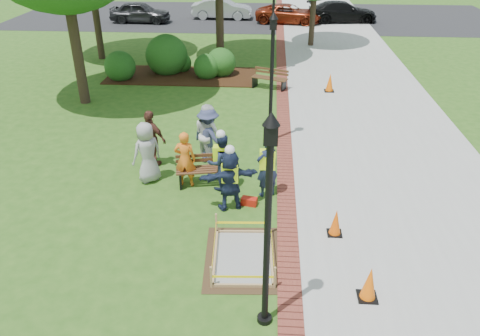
# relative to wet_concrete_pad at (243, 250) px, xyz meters

# --- Properties ---
(ground) EXTENTS (100.00, 100.00, 0.00)m
(ground) POSITION_rel_wet_concrete_pad_xyz_m (-0.73, 1.20, -0.23)
(ground) COLOR #285116
(ground) RESTS_ON ground
(sidewalk) EXTENTS (6.00, 60.00, 0.02)m
(sidewalk) POSITION_rel_wet_concrete_pad_xyz_m (4.27, 11.20, -0.22)
(sidewalk) COLOR #9E9E99
(sidewalk) RESTS_ON ground
(brick_edging) EXTENTS (0.50, 60.00, 0.03)m
(brick_edging) POSITION_rel_wet_concrete_pad_xyz_m (1.02, 11.20, -0.22)
(brick_edging) COLOR maroon
(brick_edging) RESTS_ON ground
(mulch_bed) EXTENTS (7.00, 3.00, 0.05)m
(mulch_bed) POSITION_rel_wet_concrete_pad_xyz_m (-3.73, 13.20, -0.21)
(mulch_bed) COLOR #381E0F
(mulch_bed) RESTS_ON ground
(parking_lot) EXTENTS (36.00, 12.00, 0.01)m
(parking_lot) POSITION_rel_wet_concrete_pad_xyz_m (-0.73, 28.20, -0.23)
(parking_lot) COLOR black
(parking_lot) RESTS_ON ground
(wet_concrete_pad) EXTENTS (1.83, 2.39, 0.55)m
(wet_concrete_pad) POSITION_rel_wet_concrete_pad_xyz_m (0.00, 0.00, 0.00)
(wet_concrete_pad) COLOR #47331E
(wet_concrete_pad) RESTS_ON ground
(bench_near) EXTENTS (1.65, 0.81, 0.85)m
(bench_near) POSITION_rel_wet_concrete_pad_xyz_m (-1.30, 3.21, 0.04)
(bench_near) COLOR brown
(bench_near) RESTS_ON ground
(bench_far) EXTENTS (1.65, 1.04, 0.85)m
(bench_far) POSITION_rel_wet_concrete_pad_xyz_m (0.44, 11.66, 0.04)
(bench_far) COLOR brown
(bench_far) RESTS_ON ground
(cone_front) EXTENTS (0.40, 0.40, 0.78)m
(cone_front) POSITION_rel_wet_concrete_pad_xyz_m (2.57, -1.08, 0.14)
(cone_front) COLOR black
(cone_front) RESTS_ON ground
(cone_back) EXTENTS (0.36, 0.36, 0.70)m
(cone_back) POSITION_rel_wet_concrete_pad_xyz_m (2.15, 1.04, 0.10)
(cone_back) COLOR black
(cone_back) RESTS_ON ground
(cone_far) EXTENTS (0.41, 0.41, 0.81)m
(cone_far) POSITION_rel_wet_concrete_pad_xyz_m (3.04, 11.43, 0.15)
(cone_far) COLOR black
(cone_far) RESTS_ON ground
(toolbox) EXTENTS (0.45, 0.30, 0.20)m
(toolbox) POSITION_rel_wet_concrete_pad_xyz_m (0.02, 2.21, -0.13)
(toolbox) COLOR #B7190E
(toolbox) RESTS_ON ground
(lamp_near) EXTENTS (0.28, 0.28, 4.26)m
(lamp_near) POSITION_rel_wet_concrete_pad_xyz_m (0.52, -1.80, 2.25)
(lamp_near) COLOR black
(lamp_near) RESTS_ON ground
(lamp_mid) EXTENTS (0.28, 0.28, 4.26)m
(lamp_mid) POSITION_rel_wet_concrete_pad_xyz_m (0.52, 6.20, 2.25)
(lamp_mid) COLOR black
(lamp_mid) RESTS_ON ground
(lamp_far) EXTENTS (0.28, 0.28, 4.26)m
(lamp_far) POSITION_rel_wet_concrete_pad_xyz_m (0.52, 14.20, 2.25)
(lamp_far) COLOR black
(lamp_far) RESTS_ON ground
(shrub_a) EXTENTS (1.43, 1.43, 1.43)m
(shrub_a) POSITION_rel_wet_concrete_pad_xyz_m (-6.47, 12.51, -0.23)
(shrub_a) COLOR #1A4914
(shrub_a) RESTS_ON ground
(shrub_b) EXTENTS (2.00, 2.00, 2.00)m
(shrub_b) POSITION_rel_wet_concrete_pad_xyz_m (-4.52, 13.68, -0.23)
(shrub_b) COLOR #1A4914
(shrub_b) RESTS_ON ground
(shrub_c) EXTENTS (1.22, 1.22, 1.22)m
(shrub_c) POSITION_rel_wet_concrete_pad_xyz_m (-2.51, 13.02, -0.23)
(shrub_c) COLOR #1A4914
(shrub_c) RESTS_ON ground
(shrub_d) EXTENTS (1.41, 1.41, 1.41)m
(shrub_d) POSITION_rel_wet_concrete_pad_xyz_m (-1.89, 13.48, -0.23)
(shrub_d) COLOR #1A4914
(shrub_d) RESTS_ON ground
(shrub_e) EXTENTS (0.98, 0.98, 0.98)m
(shrub_e) POSITION_rel_wet_concrete_pad_xyz_m (-3.88, 13.98, -0.23)
(shrub_e) COLOR #1A4914
(shrub_e) RESTS_ON ground
(casual_person_a) EXTENTS (0.67, 0.66, 1.79)m
(casual_person_a) POSITION_rel_wet_concrete_pad_xyz_m (-2.92, 3.32, 0.66)
(casual_person_a) COLOR #959595
(casual_person_a) RESTS_ON ground
(casual_person_b) EXTENTS (0.54, 0.35, 1.64)m
(casual_person_b) POSITION_rel_wet_concrete_pad_xyz_m (-1.81, 3.13, 0.59)
(casual_person_b) COLOR orange
(casual_person_b) RESTS_ON ground
(casual_person_c) EXTENTS (0.69, 0.70, 1.87)m
(casual_person_c) POSITION_rel_wet_concrete_pad_xyz_m (-1.36, 4.64, 0.70)
(casual_person_c) COLOR silver
(casual_person_c) RESTS_ON ground
(casual_person_d) EXTENTS (0.67, 0.57, 1.78)m
(casual_person_d) POSITION_rel_wet_concrete_pad_xyz_m (-3.02, 4.24, 0.65)
(casual_person_d) COLOR brown
(casual_person_d) RESTS_ON ground
(casual_person_e) EXTENTS (0.68, 0.65, 1.79)m
(casual_person_e) POSITION_rel_wet_concrete_pad_xyz_m (-1.33, 4.54, 0.66)
(casual_person_e) COLOR #343A5C
(casual_person_e) RESTS_ON ground
(hivis_worker_a) EXTENTS (0.62, 0.49, 1.82)m
(hivis_worker_a) POSITION_rel_wet_concrete_pad_xyz_m (-0.46, 2.04, 0.67)
(hivis_worker_a) COLOR #161F3B
(hivis_worker_a) RESTS_ON ground
(hivis_worker_b) EXTENTS (0.65, 0.56, 1.86)m
(hivis_worker_b) POSITION_rel_wet_concrete_pad_xyz_m (0.48, 2.74, 0.69)
(hivis_worker_b) COLOR #17263C
(hivis_worker_b) RESTS_ON ground
(hivis_worker_c) EXTENTS (0.62, 0.53, 1.79)m
(hivis_worker_c) POSITION_rel_wet_concrete_pad_xyz_m (-0.79, 3.01, 0.66)
(hivis_worker_c) COLOR #1C2D49
(hivis_worker_c) RESTS_ON ground
(parked_car_a) EXTENTS (2.26, 4.84, 1.55)m
(parked_car_a) POSITION_rel_wet_concrete_pad_xyz_m (-8.84, 25.36, -0.23)
(parked_car_a) COLOR #252527
(parked_car_a) RESTS_ON ground
(parked_car_b) EXTENTS (2.19, 4.81, 1.55)m
(parked_car_b) POSITION_rel_wet_concrete_pad_xyz_m (-3.23, 27.12, -0.23)
(parked_car_b) COLOR #B6B7BB
(parked_car_b) RESTS_ON ground
(parked_car_c) EXTENTS (2.42, 4.47, 1.39)m
(parked_car_c) POSITION_rel_wet_concrete_pad_xyz_m (1.60, 25.89, -0.23)
(parked_car_c) COLOR maroon
(parked_car_c) RESTS_ON ground
(parked_car_d) EXTENTS (2.63, 4.95, 1.54)m
(parked_car_d) POSITION_rel_wet_concrete_pad_xyz_m (5.39, 26.51, -0.23)
(parked_car_d) COLOR black
(parked_car_d) RESTS_ON ground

